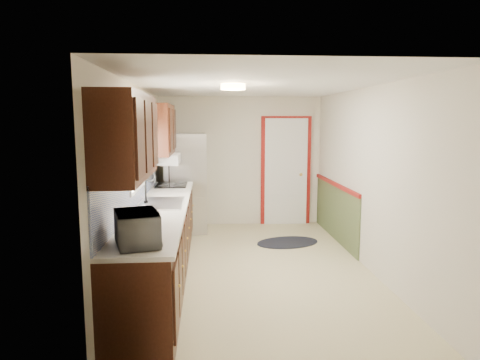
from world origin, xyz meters
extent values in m
cube|color=#C1B788|center=(0.00, 0.00, 0.00)|extent=(3.20, 5.20, 0.12)
cube|color=white|center=(0.00, 0.00, 2.40)|extent=(3.20, 5.20, 0.12)
cube|color=beige|center=(0.00, 2.50, 1.20)|extent=(3.20, 0.10, 2.40)
cube|color=beige|center=(0.00, -2.50, 1.20)|extent=(3.20, 0.10, 2.40)
cube|color=beige|center=(-1.50, 0.00, 1.20)|extent=(0.10, 5.20, 2.40)
cube|color=beige|center=(1.50, 0.00, 1.20)|extent=(0.10, 5.20, 2.40)
cube|color=black|center=(-1.20, -0.30, 0.45)|extent=(0.60, 4.00, 0.90)
cube|color=silver|center=(-1.19, -0.30, 0.92)|extent=(0.63, 4.00, 0.04)
cube|color=#4F6AC0|center=(-1.49, -0.30, 1.22)|extent=(0.02, 4.00, 0.55)
cube|color=black|center=(-1.32, -1.60, 1.83)|extent=(0.35, 1.40, 0.75)
cube|color=black|center=(-1.32, 1.10, 1.83)|extent=(0.35, 1.20, 0.75)
cube|color=white|center=(-1.49, -0.20, 1.62)|extent=(0.02, 1.00, 0.90)
cube|color=orange|center=(-1.44, -0.20, 1.97)|extent=(0.05, 1.12, 0.24)
cube|color=#B7B7BC|center=(-1.19, -0.20, 0.95)|extent=(0.52, 0.82, 0.02)
cube|color=white|center=(-1.27, 1.15, 1.38)|extent=(0.45, 0.60, 0.15)
cube|color=maroon|center=(0.85, 2.47, 1.00)|extent=(0.94, 0.05, 2.08)
cube|color=white|center=(0.85, 2.44, 1.00)|extent=(0.80, 0.04, 2.00)
cube|color=#485630|center=(1.49, 1.35, 0.45)|extent=(0.02, 2.30, 0.90)
cube|color=maroon|center=(1.48, 1.35, 0.92)|extent=(0.04, 2.30, 0.06)
cylinder|color=#FFD88C|center=(-0.30, -0.20, 2.36)|extent=(0.30, 0.30, 0.06)
imported|color=white|center=(-1.20, -1.95, 1.11)|extent=(0.41, 0.56, 0.34)
cube|color=#B7B7BC|center=(-1.02, 2.05, 0.87)|extent=(0.77, 0.73, 1.73)
cylinder|color=black|center=(-1.26, 1.67, 0.78)|extent=(0.02, 0.02, 1.21)
ellipsoid|color=black|center=(0.66, 1.17, 0.01)|extent=(1.16, 0.90, 0.01)
cube|color=black|center=(-1.19, 1.28, 0.95)|extent=(0.47, 0.57, 0.02)
camera|label=1|loc=(-0.61, -5.45, 1.97)|focal=32.00mm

